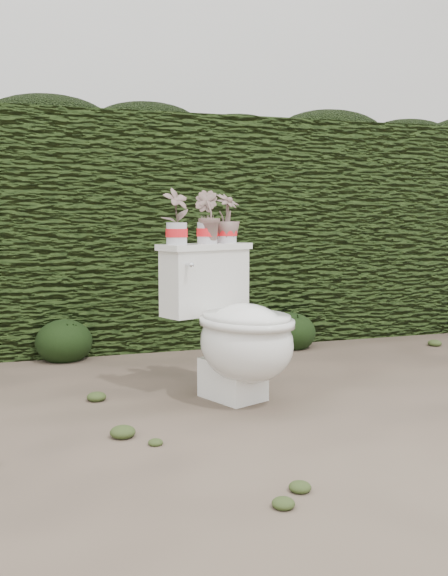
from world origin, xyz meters
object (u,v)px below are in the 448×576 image
object	(u,v)px
toilet	(235,330)
potted_plant_right	(227,220)
potted_plant_left	(176,218)
potted_plant_center	(207,218)

from	to	relation	value
toilet	potted_plant_right	world-z (taller)	potted_plant_right
potted_plant_left	toilet	bearing A→B (deg)	-51.44
potted_plant_right	toilet	bearing A→B (deg)	-130.92
potted_plant_center	potted_plant_right	xyz separation A→B (m)	(0.12, 0.05, -0.01)
toilet	potted_plant_center	size ratio (longest dim) A/B	3.05
potted_plant_left	potted_plant_center	world-z (taller)	potted_plant_left
potted_plant_center	potted_plant_right	distance (m)	0.14
potted_plant_left	potted_plant_right	distance (m)	0.33
toilet	potted_plant_right	bearing A→B (deg)	57.93
potted_plant_right	potted_plant_center	bearing A→B (deg)	171.15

